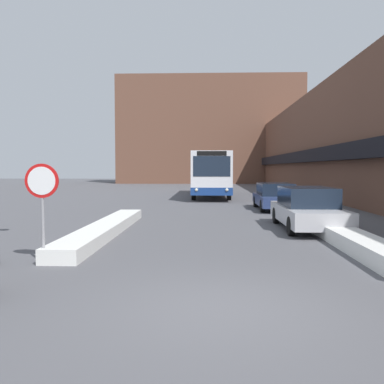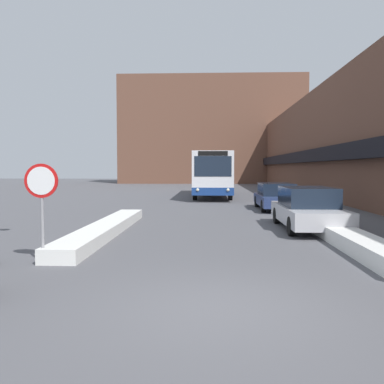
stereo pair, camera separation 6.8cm
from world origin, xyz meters
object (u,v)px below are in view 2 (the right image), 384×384
parked_car_front (308,208)px  stop_sign (41,191)px  city_bus (212,173)px  street_lamp (2,58)px  parked_car_middle (276,196)px

parked_car_front → stop_sign: bearing=-141.3°
city_bus → stop_sign: (-3.91, -22.98, -0.14)m
street_lamp → stop_sign: bearing=6.2°
parked_car_front → stop_sign: size_ratio=2.18×
city_bus → parked_car_middle: (3.25, -10.14, -1.07)m
parked_car_middle → street_lamp: 15.65m
parked_car_front → parked_car_middle: parked_car_front is taller
city_bus → stop_sign: 23.31m
parked_car_front → parked_car_middle: bearing=90.0°
stop_sign → parked_car_front: bearing=38.7°
city_bus → stop_sign: size_ratio=5.44×
stop_sign → parked_car_middle: bearing=60.8°
parked_car_front → street_lamp: size_ratio=0.66×
stop_sign → street_lamp: street_lamp is taller
parked_car_front → street_lamp: 10.56m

